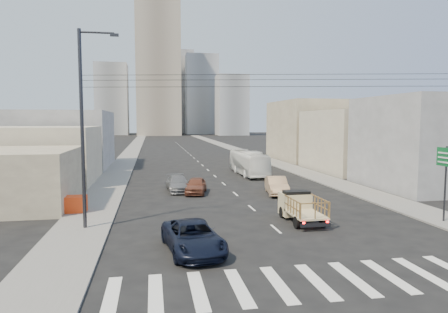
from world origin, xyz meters
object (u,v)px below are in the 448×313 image
object	(u,v)px
sedan_tan	(277,186)
city_bus	(249,163)
flatbed_pickup	(301,205)
crate_stack	(73,204)
navy_pickup	(193,237)
streetlamp_left	(84,124)
sedan_brown	(196,185)
green_sign	(446,166)
sedan_grey	(178,184)

from	to	relation	value
sedan_tan	city_bus	bearing A→B (deg)	96.85
sedan_tan	flatbed_pickup	bearing A→B (deg)	-88.99
crate_stack	flatbed_pickup	bearing A→B (deg)	-18.41
navy_pickup	sedan_tan	bearing A→B (deg)	50.60
streetlamp_left	sedan_tan	bearing A→B (deg)	31.56
city_bus	sedan_brown	size ratio (longest dim) A/B	2.46
green_sign	flatbed_pickup	bearing A→B (deg)	167.69
flatbed_pickup	sedan_grey	world-z (taller)	flatbed_pickup
city_bus	crate_stack	bearing A→B (deg)	-134.94
flatbed_pickup	sedan_tan	distance (m)	9.89
flatbed_pickup	green_sign	xyz separation A→B (m)	(9.00, -1.96, 2.65)
navy_pickup	streetlamp_left	size ratio (longest dim) A/B	0.45
streetlamp_left	navy_pickup	bearing A→B (deg)	-41.91
green_sign	streetlamp_left	world-z (taller)	streetlamp_left
sedan_brown	streetlamp_left	size ratio (longest dim) A/B	0.36
city_bus	streetlamp_left	size ratio (longest dim) A/B	0.88
flatbed_pickup	green_sign	world-z (taller)	green_sign
flatbed_pickup	crate_stack	size ratio (longest dim) A/B	2.45
flatbed_pickup	sedan_tan	bearing A→B (deg)	81.37
crate_stack	navy_pickup	bearing A→B (deg)	-52.51
sedan_grey	crate_stack	world-z (taller)	sedan_grey
sedan_brown	green_sign	size ratio (longest dim) A/B	0.86
sedan_tan	navy_pickup	bearing A→B (deg)	-112.31
sedan_brown	crate_stack	xyz separation A→B (m)	(-9.51, -6.42, -0.04)
flatbed_pickup	sedan_brown	size ratio (longest dim) A/B	1.03
sedan_grey	city_bus	bearing A→B (deg)	43.89
streetlamp_left	green_sign	bearing A→B (deg)	-6.32
city_bus	green_sign	distance (m)	26.06
sedan_grey	flatbed_pickup	bearing A→B (deg)	-64.36
city_bus	sedan_brown	distance (m)	13.99
flatbed_pickup	streetlamp_left	size ratio (longest dim) A/B	0.37
city_bus	sedan_grey	xyz separation A→B (m)	(-9.33, -10.12, -0.76)
flatbed_pickup	crate_stack	distance (m)	15.98
crate_stack	city_bus	bearing A→B (deg)	46.19
flatbed_pickup	streetlamp_left	bearing A→B (deg)	177.74
sedan_brown	sedan_tan	world-z (taller)	sedan_tan
sedan_grey	sedan_tan	bearing A→B (deg)	-23.53
sedan_tan	crate_stack	size ratio (longest dim) A/B	2.67
flatbed_pickup	sedan_brown	world-z (taller)	flatbed_pickup
streetlamp_left	crate_stack	world-z (taller)	streetlamp_left
navy_pickup	sedan_grey	distance (m)	17.76
streetlamp_left	city_bus	bearing A→B (deg)	55.16
sedan_brown	flatbed_pickup	bearing A→B (deg)	-51.75
navy_pickup	streetlamp_left	xyz separation A→B (m)	(-5.95, 5.34, 5.68)
sedan_tan	green_sign	bearing A→B (deg)	-47.71
flatbed_pickup	sedan_tan	xyz separation A→B (m)	(1.48, 9.77, -0.30)
green_sign	sedan_tan	bearing A→B (deg)	122.65
navy_pickup	green_sign	bearing A→B (deg)	2.24
green_sign	streetlamp_left	bearing A→B (deg)	173.68
city_bus	crate_stack	size ratio (longest dim) A/B	5.87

